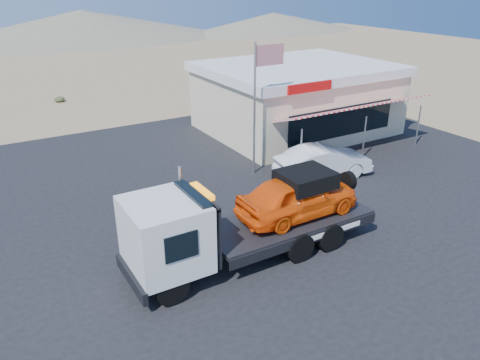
{
  "coord_description": "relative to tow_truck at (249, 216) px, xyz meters",
  "views": [
    {
      "loc": [
        -6.34,
        -12.66,
        8.6
      ],
      "look_at": [
        1.98,
        1.22,
        1.5
      ],
      "focal_mm": 35.0,
      "sensor_mm": 36.0,
      "label": 1
    }
  ],
  "objects": [
    {
      "name": "tow_truck",
      "position": [
        0.0,
        0.0,
        0.0
      ],
      "size": [
        8.47,
        2.51,
        2.83
      ],
      "color": "black",
      "rests_on": "asphalt_lot"
    },
    {
      "name": "jerky_store",
      "position": [
        9.77,
        10.39,
        0.47
      ],
      "size": [
        10.4,
        9.97,
        3.9
      ],
      "color": "beige",
      "rests_on": "asphalt_lot"
    },
    {
      "name": "asphalt_lot",
      "position": [
        1.28,
        4.42,
        -1.51
      ],
      "size": [
        32.0,
        24.0,
        0.02
      ],
      "primitive_type": "cube",
      "color": "black",
      "rests_on": "ground"
    },
    {
      "name": "flagpole",
      "position": [
        4.21,
        5.92,
        2.24
      ],
      "size": [
        1.55,
        0.1,
        6.0
      ],
      "color": "#99999E",
      "rests_on": "asphalt_lot"
    },
    {
      "name": "white_sedan",
      "position": [
        6.46,
        3.89,
        -0.77
      ],
      "size": [
        4.68,
        2.28,
        1.48
      ],
      "primitive_type": "imported",
      "rotation": [
        0.0,
        0.0,
        1.41
      ],
      "color": "silver",
      "rests_on": "asphalt_lot"
    },
    {
      "name": "ground",
      "position": [
        -0.72,
        1.42,
        -1.52
      ],
      "size": [
        120.0,
        120.0,
        0.0
      ],
      "primitive_type": "plane",
      "color": "#9B7C58",
      "rests_on": "ground"
    }
  ]
}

